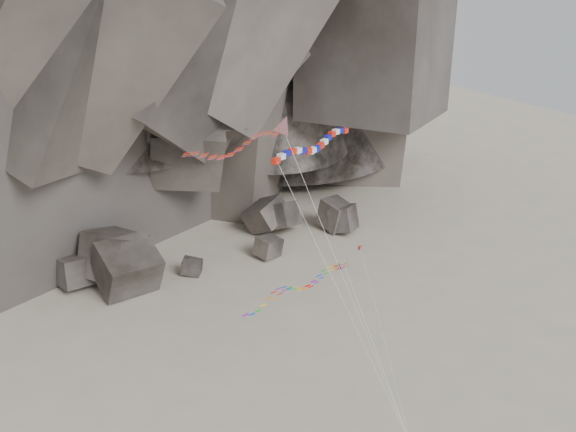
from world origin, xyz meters
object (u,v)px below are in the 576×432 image
delta_kite (231,147)px  pennant_kite (369,280)px  banner_kite (314,146)px  parafoil_kite (292,288)px

delta_kite → pennant_kite: (12.53, -3.12, -14.39)m
pennant_kite → delta_kite: bearing=134.5°
banner_kite → parafoil_kite: 15.24m
delta_kite → pennant_kite: bearing=-31.0°
parafoil_kite → pennant_kite: 8.48m
banner_kite → pennant_kite: bearing=-110.6°
delta_kite → parafoil_kite: delta_kite is taller
delta_kite → pennant_kite: 19.33m
banner_kite → parafoil_kite: bearing=-155.4°
banner_kite → parafoil_kite: (-7.90, -8.79, -9.62)m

